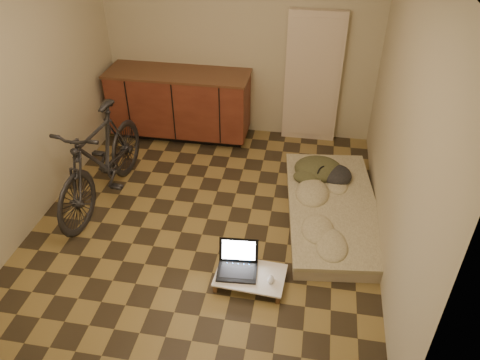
% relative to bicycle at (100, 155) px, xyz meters
% --- Properties ---
extents(room_shell, '(3.50, 4.00, 2.60)m').
position_rel_bicycle_xyz_m(room_shell, '(1.18, -0.16, 0.72)').
color(room_shell, olive).
rests_on(room_shell, ground).
extents(cabinets, '(1.84, 0.62, 0.91)m').
position_rel_bicycle_xyz_m(cabinets, '(0.43, 1.55, -0.12)').
color(cabinets, black).
rests_on(cabinets, ground).
extents(appliance_panel, '(0.70, 0.10, 1.70)m').
position_rel_bicycle_xyz_m(appliance_panel, '(2.13, 1.78, 0.27)').
color(appliance_panel, beige).
rests_on(appliance_panel, ground).
extents(bicycle, '(0.68, 1.85, 1.17)m').
position_rel_bicycle_xyz_m(bicycle, '(0.00, 0.00, 0.00)').
color(bicycle, black).
rests_on(bicycle, ground).
extents(futon, '(1.15, 2.03, 0.17)m').
position_rel_bicycle_xyz_m(futon, '(2.48, 0.13, -0.50)').
color(futon, '#B0A38D').
rests_on(futon, ground).
extents(clothing_pile, '(0.64, 0.55, 0.23)m').
position_rel_bicycle_xyz_m(clothing_pile, '(2.35, 0.67, -0.30)').
color(clothing_pile, '#3C3E24').
rests_on(clothing_pile, futon).
extents(headphones, '(0.28, 0.28, 0.14)m').
position_rel_bicycle_xyz_m(headphones, '(2.34, 0.57, -0.35)').
color(headphones, black).
rests_on(headphones, futon).
extents(lap_desk, '(0.64, 0.44, 0.10)m').
position_rel_bicycle_xyz_m(lap_desk, '(1.76, -0.96, -0.49)').
color(lap_desk, brown).
rests_on(lap_desk, ground).
extents(laptop, '(0.38, 0.35, 0.25)m').
position_rel_bicycle_xyz_m(laptop, '(1.64, -0.91, -0.43)').
color(laptop, black).
rests_on(laptop, lap_desk).
extents(mouse, '(0.06, 0.10, 0.03)m').
position_rel_bicycle_xyz_m(mouse, '(1.95, -1.01, -0.46)').
color(mouse, silver).
rests_on(mouse, lap_desk).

